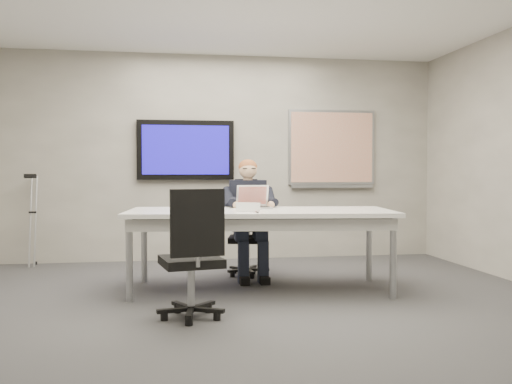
{
  "coord_description": "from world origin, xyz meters",
  "views": [
    {
      "loc": [
        -0.79,
        -4.81,
        1.21
      ],
      "look_at": [
        0.16,
        1.05,
        1.0
      ],
      "focal_mm": 40.0,
      "sensor_mm": 36.0,
      "label": 1
    }
  ],
  "objects": [
    {
      "name": "floor",
      "position": [
        0.0,
        0.0,
        0.0
      ],
      "size": [
        6.0,
        6.0,
        0.02
      ],
      "primitive_type": "cube",
      "color": "#333335",
      "rests_on": "ground"
    },
    {
      "name": "wall_back",
      "position": [
        0.0,
        3.0,
        1.4
      ],
      "size": [
        6.0,
        0.02,
        2.8
      ],
      "primitive_type": "cube",
      "color": "gray",
      "rests_on": "ground"
    },
    {
      "name": "wall_front",
      "position": [
        0.0,
        -3.0,
        1.4
      ],
      "size": [
        6.0,
        0.02,
        2.8
      ],
      "primitive_type": "cube",
      "color": "gray",
      "rests_on": "ground"
    },
    {
      "name": "conference_table",
      "position": [
        0.17,
        0.89,
        0.73
      ],
      "size": [
        2.77,
        1.4,
        0.82
      ],
      "rotation": [
        0.0,
        0.0,
        -0.11
      ],
      "color": "white",
      "rests_on": "ground"
    },
    {
      "name": "tv_display",
      "position": [
        -0.5,
        2.95,
        1.5
      ],
      "size": [
        1.3,
        0.09,
        0.8
      ],
      "color": "black",
      "rests_on": "wall_back"
    },
    {
      "name": "whiteboard",
      "position": [
        1.55,
        2.97,
        1.53
      ],
      "size": [
        1.25,
        0.08,
        1.1
      ],
      "color": "#999CA1",
      "rests_on": "wall_back"
    },
    {
      "name": "office_chair_far",
      "position": [
        0.17,
        1.76,
        0.3
      ],
      "size": [
        0.54,
        0.54,
        0.97
      ],
      "rotation": [
        0.0,
        0.0,
        -0.2
      ],
      "color": "black",
      "rests_on": "ground"
    },
    {
      "name": "office_chair_near",
      "position": [
        -0.57,
        -0.17,
        0.34
      ],
      "size": [
        0.6,
        0.6,
        1.07
      ],
      "rotation": [
        0.0,
        0.0,
        3.33
      ],
      "color": "black",
      "rests_on": "ground"
    },
    {
      "name": "seated_person",
      "position": [
        0.16,
        1.52,
        0.54
      ],
      "size": [
        0.43,
        0.74,
        1.35
      ],
      "rotation": [
        0.0,
        0.0,
        -0.06
      ],
      "color": "#1F2535",
      "rests_on": "office_chair_far"
    },
    {
      "name": "crutch",
      "position": [
        -2.45,
        2.8,
        0.6
      ],
      "size": [
        0.22,
        0.56,
        1.24
      ],
      "primitive_type": null,
      "rotation": [
        -0.2,
        0.0,
        0.1
      ],
      "color": "#ADAFB5",
      "rests_on": "ground"
    },
    {
      "name": "laptop",
      "position": [
        0.15,
        1.15,
        0.88
      ],
      "size": [
        0.35,
        0.33,
        0.24
      ],
      "rotation": [
        0.0,
        0.0,
        0.03
      ],
      "color": "silver",
      "rests_on": "conference_table"
    },
    {
      "name": "name_tent",
      "position": [
        0.01,
        0.63,
        0.87
      ],
      "size": [
        0.24,
        0.14,
        0.09
      ],
      "primitive_type": null,
      "rotation": [
        0.0,
        0.0,
        -0.36
      ],
      "color": "white",
      "rests_on": "conference_table"
    },
    {
      "name": "pen",
      "position": [
        0.08,
        0.5,
        0.83
      ],
      "size": [
        0.01,
        0.14,
        0.01
      ],
      "primitive_type": "cylinder",
      "rotation": [
        0.0,
        1.57,
        1.57
      ],
      "color": "black",
      "rests_on": "conference_table"
    }
  ]
}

